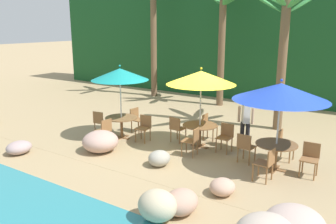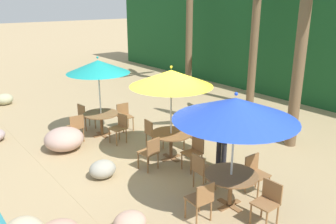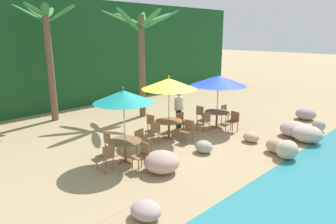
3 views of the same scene
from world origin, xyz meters
name	(u,v)px [view 1 (image 1 of 3)]	position (x,y,z in m)	size (l,w,h in m)	color
ground_plane	(191,149)	(0.00, 0.00, 0.00)	(120.00, 120.00, 0.00)	tan
terrace_deck	(191,149)	(0.00, 0.00, 0.00)	(18.00, 5.20, 0.01)	tan
foliage_backdrop	(282,41)	(0.00, 9.00, 3.00)	(28.00, 2.40, 6.00)	#194C23
rock_seawall	(160,180)	(0.85, -2.90, 0.30)	(15.71, 3.19, 0.66)	#BCA399
umbrella_teal	(120,74)	(-2.55, -0.32, 2.21)	(1.92, 1.92, 2.53)	silver
dining_table_teal	(121,121)	(-2.55, -0.32, 0.61)	(1.10, 1.10, 0.74)	brown
chair_teal_seaward	(144,126)	(-1.72, -0.15, 0.51)	(0.46, 0.47, 0.87)	olive
chair_teal_inland	(137,118)	(-2.58, 0.53, 0.51)	(0.46, 0.45, 0.87)	olive
chair_teal_left	(100,121)	(-3.39, -0.50, 0.51)	(0.46, 0.47, 0.87)	olive
chair_teal_right	(104,130)	(-2.54, -1.18, 0.51)	(0.46, 0.46, 0.87)	olive
umbrella_yellow	(201,78)	(0.13, 0.34, 2.24)	(2.15, 2.15, 2.56)	silver
dining_table_yellow	(200,129)	(0.13, 0.34, 0.61)	(1.10, 1.10, 0.74)	brown
chair_yellow_seaward	(226,136)	(0.98, 0.43, 0.51)	(0.42, 0.43, 0.87)	olive
chair_yellow_inland	(208,125)	(-0.02, 1.19, 0.51)	(0.46, 0.45, 0.87)	olive
chair_yellow_left	(177,128)	(-0.73, 0.32, 0.51)	(0.45, 0.46, 0.87)	olive
chair_yellow_right	(193,140)	(0.34, -0.49, 0.51)	(0.48, 0.48, 0.87)	olive
umbrella_blue	(281,92)	(2.69, -0.13, 2.14)	(2.46, 2.46, 2.48)	silver
dining_table_blue	(276,148)	(2.69, -0.13, 0.61)	(1.10, 1.10, 0.74)	brown
chair_blue_seaward	(310,157)	(3.54, -0.01, 0.51)	(0.43, 0.44, 0.87)	olive
chair_blue_inland	(283,143)	(2.64, 0.72, 0.51)	(0.44, 0.44, 0.87)	olive
chair_blue_left	(245,146)	(1.84, -0.14, 0.51)	(0.46, 0.47, 0.87)	olive
chair_blue_right	(267,162)	(2.73, -0.98, 0.51)	(0.46, 0.45, 0.87)	olive
palm_tree_nearest	(154,23)	(-5.96, 6.31, 3.89)	(2.75, 2.79, 6.04)	brown
palm_tree_second	(222,26)	(-1.97, 6.19, 3.74)	(2.75, 2.86, 5.44)	brown
palm_tree_third	(286,27)	(1.61, 3.75, 3.72)	(3.73, 3.80, 5.29)	brown
waiter_in_white	(246,119)	(1.38, 0.98, 0.99)	(0.52, 0.39, 1.70)	#232328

